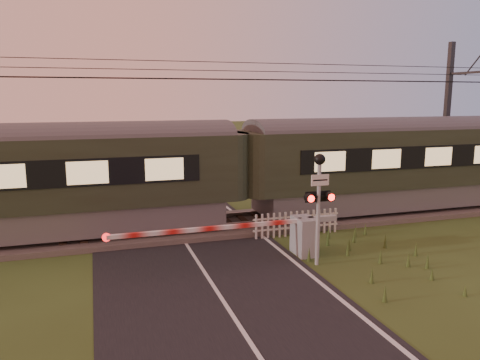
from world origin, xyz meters
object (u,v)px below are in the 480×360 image
object	(u,v)px
train	(240,170)
crossing_signal	(319,189)
picket_fence	(297,223)
boom_gate	(295,235)
catenary_mast	(447,118)

from	to	relation	value
train	crossing_signal	size ratio (longest dim) A/B	12.15
crossing_signal	picket_fence	world-z (taller)	crossing_signal
train	boom_gate	size ratio (longest dim) A/B	5.61
picket_fence	catenary_mast	distance (m)	11.16
train	picket_fence	bearing A→B (deg)	-51.23
train	crossing_signal	world-z (taller)	train
train	boom_gate	distance (m)	4.11
catenary_mast	crossing_signal	bearing A→B (deg)	-146.22
train	boom_gate	world-z (taller)	train
crossing_signal	catenary_mast	bearing A→B (deg)	33.78
crossing_signal	picket_fence	bearing A→B (deg)	77.30
train	boom_gate	bearing A→B (deg)	-81.03
picket_fence	catenary_mast	world-z (taller)	catenary_mast
train	picket_fence	distance (m)	2.96
boom_gate	crossing_signal	bearing A→B (deg)	-73.92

